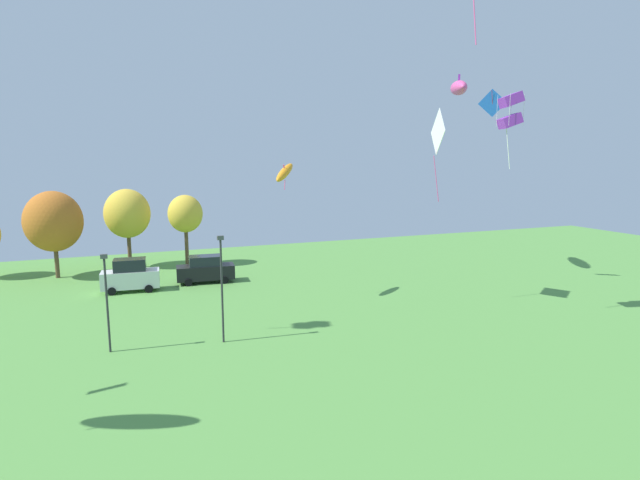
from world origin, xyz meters
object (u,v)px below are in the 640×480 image
(kite_flying_7, at_px, (510,111))
(treeline_tree_4, at_px, (185,214))
(kite_flying_2, at_px, (285,172))
(treeline_tree_2, at_px, (53,221))
(parked_car_leftmost, at_px, (130,276))
(light_post_0, at_px, (222,283))
(kite_flying_4, at_px, (492,103))
(light_post_1, at_px, (107,297))
(kite_flying_8, at_px, (438,134))
(kite_flying_0, at_px, (459,88))
(parked_car_second_from_left, at_px, (206,269))
(treeline_tree_3, at_px, (127,214))

(kite_flying_7, relative_size, treeline_tree_4, 0.67)
(kite_flying_2, bearing_deg, treeline_tree_2, 139.30)
(parked_car_leftmost, relative_size, light_post_0, 0.73)
(kite_flying_4, height_order, treeline_tree_4, kite_flying_4)
(parked_car_leftmost, distance_m, light_post_1, 13.39)
(treeline_tree_4, bearing_deg, kite_flying_4, -38.29)
(light_post_1, relative_size, treeline_tree_4, 0.77)
(kite_flying_8, distance_m, light_post_1, 23.41)
(kite_flying_0, height_order, light_post_0, kite_flying_0)
(kite_flying_2, bearing_deg, parked_car_leftmost, 147.05)
(kite_flying_4, xyz_separation_m, kite_flying_8, (-7.17, -3.13, -2.69))
(light_post_1, bearing_deg, parked_car_second_from_left, 62.22)
(light_post_0, xyz_separation_m, treeline_tree_4, (0.70, 22.50, 1.65))
(treeline_tree_2, bearing_deg, kite_flying_8, -36.52)
(parked_car_second_from_left, distance_m, treeline_tree_3, 11.36)
(parked_car_second_from_left, relative_size, treeline_tree_3, 0.64)
(kite_flying_7, distance_m, treeline_tree_2, 38.00)
(kite_flying_0, bearing_deg, treeline_tree_3, 154.69)
(light_post_1, distance_m, treeline_tree_4, 22.82)
(kite_flying_0, height_order, kite_flying_7, kite_flying_0)
(kite_flying_8, xyz_separation_m, parked_car_second_from_left, (-14.21, 12.75, -10.99))
(parked_car_second_from_left, bearing_deg, light_post_0, -90.16)
(kite_flying_0, height_order, parked_car_second_from_left, kite_flying_0)
(kite_flying_0, distance_m, kite_flying_2, 19.00)
(kite_flying_8, distance_m, treeline_tree_4, 26.24)
(kite_flying_2, xyz_separation_m, kite_flying_7, (11.61, -9.53, 3.89))
(kite_flying_2, relative_size, light_post_1, 0.47)
(kite_flying_0, bearing_deg, treeline_tree_2, 161.95)
(parked_car_leftmost, xyz_separation_m, parked_car_second_from_left, (6.02, 0.76, -0.13))
(light_post_0, distance_m, treeline_tree_4, 22.57)
(kite_flying_0, height_order, kite_flying_4, kite_flying_0)
(light_post_0, bearing_deg, parked_car_leftmost, 108.59)
(light_post_0, bearing_deg, light_post_1, 172.54)
(light_post_1, bearing_deg, parked_car_leftmost, 84.21)
(parked_car_leftmost, bearing_deg, kite_flying_7, -31.97)
(kite_flying_7, relative_size, kite_flying_8, 0.73)
(parked_car_leftmost, bearing_deg, treeline_tree_2, 133.33)
(kite_flying_2, distance_m, kite_flying_7, 15.52)
(kite_flying_4, relative_size, parked_car_second_from_left, 0.43)
(kite_flying_2, relative_size, parked_car_leftmost, 0.57)
(kite_flying_2, bearing_deg, kite_flying_0, 10.85)
(kite_flying_8, bearing_deg, kite_flying_0, 46.95)
(parked_car_leftmost, relative_size, parked_car_second_from_left, 0.91)
(kite_flying_4, relative_size, treeline_tree_2, 0.28)
(light_post_1, relative_size, treeline_tree_2, 0.70)
(parked_car_second_from_left, bearing_deg, light_post_1, -112.87)
(parked_car_leftmost, height_order, treeline_tree_2, treeline_tree_2)
(kite_flying_2, bearing_deg, treeline_tree_4, 109.01)
(treeline_tree_4, bearing_deg, kite_flying_0, -28.28)
(light_post_1, xyz_separation_m, treeline_tree_4, (6.75, 21.71, 2.04))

